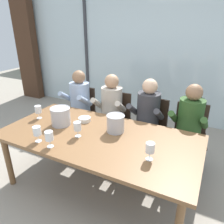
{
  "coord_description": "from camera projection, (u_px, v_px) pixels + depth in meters",
  "views": [
    {
      "loc": [
        1.09,
        -1.8,
        1.92
      ],
      "look_at": [
        0.0,
        0.35,
        0.88
      ],
      "focal_mm": 34.03,
      "sensor_mm": 36.0,
      "label": 1
    }
  ],
  "objects": [
    {
      "name": "dining_table",
      "position": [
        98.0,
        140.0,
        2.42
      ],
      "size": [
        2.24,
        1.11,
        0.73
      ],
      "color": "brown",
      "rests_on": "ground"
    },
    {
      "name": "chair_left_of_center",
      "position": [
        116.0,
        116.0,
        3.39
      ],
      "size": [
        0.45,
        0.45,
        0.89
      ],
      "rotation": [
        0.0,
        0.0,
        0.02
      ],
      "color": "#332319",
      "rests_on": "ground"
    },
    {
      "name": "chair_near_curtain",
      "position": [
        81.0,
        109.0,
        3.65
      ],
      "size": [
        0.47,
        0.47,
        0.89
      ],
      "rotation": [
        0.0,
        0.0,
        0.06
      ],
      "color": "#332319",
      "rests_on": "ground"
    },
    {
      "name": "tasting_bowl",
      "position": [
        85.0,
        119.0,
        2.72
      ],
      "size": [
        0.16,
        0.16,
        0.05
      ],
      "primitive_type": "cylinder",
      "color": "silver",
      "rests_on": "dining_table"
    },
    {
      "name": "wine_glass_center_pour",
      "position": [
        150.0,
        148.0,
        1.93
      ],
      "size": [
        0.08,
        0.08,
        0.17
      ],
      "color": "silver",
      "rests_on": "dining_table"
    },
    {
      "name": "ground",
      "position": [
        130.0,
        147.0,
        3.5
      ],
      "size": [
        14.0,
        14.0,
        0.0
      ],
      "primitive_type": "plane",
      "color": "#9E9384"
    },
    {
      "name": "ice_bucket_primary",
      "position": [
        61.0,
        116.0,
        2.6
      ],
      "size": [
        0.24,
        0.24,
        0.22
      ],
      "color": "#B7B7BC",
      "rests_on": "dining_table"
    },
    {
      "name": "ice_bucket_secondary",
      "position": [
        116.0,
        123.0,
        2.43
      ],
      "size": [
        0.21,
        0.21,
        0.21
      ],
      "color": "#B7B7BC",
      "rests_on": "dining_table"
    },
    {
      "name": "wine_glass_by_left_taster",
      "position": [
        77.0,
        127.0,
        2.32
      ],
      "size": [
        0.08,
        0.08,
        0.17
      ],
      "color": "silver",
      "rests_on": "dining_table"
    },
    {
      "name": "person_pale_blue_shirt",
      "position": [
        77.0,
        103.0,
        3.45
      ],
      "size": [
        0.48,
        0.62,
        1.21
      ],
      "rotation": [
        0.0,
        0.0,
        -0.06
      ],
      "color": "#9EB2D1",
      "rests_on": "ground"
    },
    {
      "name": "person_charcoal_jacket",
      "position": [
        146.0,
        116.0,
        2.96
      ],
      "size": [
        0.47,
        0.62,
        1.21
      ],
      "rotation": [
        0.0,
        0.0,
        -0.02
      ],
      "color": "#38383D",
      "rests_on": "ground"
    },
    {
      "name": "window_mullion_left",
      "position": [
        87.0,
        51.0,
        4.81
      ],
      "size": [
        0.06,
        0.06,
        2.6
      ],
      "primitive_type": "cube",
      "color": "#38383D",
      "rests_on": "ground"
    },
    {
      "name": "hillside_vineyard",
      "position": [
        186.0,
        56.0,
        7.26
      ],
      "size": [
        13.44,
        2.4,
        1.66
      ],
      "primitive_type": "cube",
      "color": "#386633",
      "rests_on": "ground"
    },
    {
      "name": "person_olive_shirt",
      "position": [
        188.0,
        124.0,
        2.73
      ],
      "size": [
        0.48,
        0.62,
        1.21
      ],
      "rotation": [
        0.0,
        0.0,
        -0.06
      ],
      "color": "#2D5123",
      "rests_on": "ground"
    },
    {
      "name": "person_beige_jumper",
      "position": [
        110.0,
        109.0,
        3.2
      ],
      "size": [
        0.49,
        0.63,
        1.21
      ],
      "rotation": [
        0.0,
        0.0,
        0.08
      ],
      "color": "#B7AD9E",
      "rests_on": "ground"
    },
    {
      "name": "wine_glass_spare_empty",
      "position": [
        38.0,
        110.0,
        2.77
      ],
      "size": [
        0.08,
        0.08,
        0.17
      ],
      "color": "silver",
      "rests_on": "dining_table"
    },
    {
      "name": "chair_right_of_center",
      "position": [
        190.0,
        131.0,
        2.92
      ],
      "size": [
        0.49,
        0.49,
        0.89
      ],
      "rotation": [
        0.0,
        0.0,
        0.12
      ],
      "color": "#332319",
      "rests_on": "ground"
    },
    {
      "name": "wine_glass_by_right_taster",
      "position": [
        49.0,
        137.0,
        2.13
      ],
      "size": [
        0.08,
        0.08,
        0.17
      ],
      "color": "silver",
      "rests_on": "dining_table"
    },
    {
      "name": "wine_glass_near_bucket",
      "position": [
        37.0,
        131.0,
        2.22
      ],
      "size": [
        0.08,
        0.08,
        0.17
      ],
      "color": "silver",
      "rests_on": "dining_table"
    },
    {
      "name": "chair_center",
      "position": [
        151.0,
        123.0,
        3.14
      ],
      "size": [
        0.5,
        0.5,
        0.89
      ],
      "rotation": [
        0.0,
        0.0,
        -0.15
      ],
      "color": "#332319",
      "rests_on": "ground"
    },
    {
      "name": "window_glass_panel",
      "position": [
        159.0,
        56.0,
        4.14
      ],
      "size": [
        7.44,
        0.03,
        2.6
      ],
      "primitive_type": "cube",
      "color": "silver",
      "rests_on": "ground"
    },
    {
      "name": "curtain_heavy_drape",
      "position": [
        27.0,
        48.0,
        5.39
      ],
      "size": [
        0.56,
        0.2,
        2.6
      ],
      "primitive_type": "cube",
      "color": "#472D1E",
      "rests_on": "ground"
    }
  ]
}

